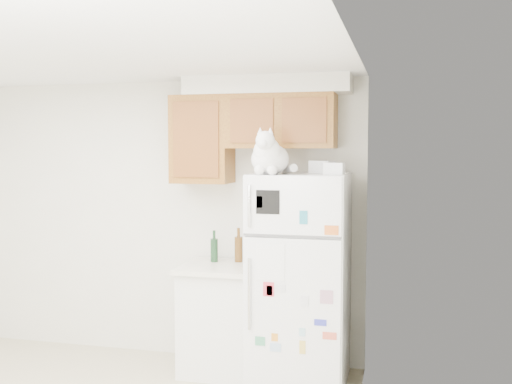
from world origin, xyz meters
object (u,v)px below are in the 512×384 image
(base_counter, at_px, (221,317))
(bottle_green, at_px, (214,246))
(refrigerator, at_px, (300,279))
(cat, at_px, (269,157))
(storage_box_back, at_px, (322,167))
(storage_box_front, at_px, (334,169))
(bottle_amber, at_px, (239,245))

(base_counter, height_order, bottle_green, bottle_green)
(base_counter, relative_size, bottle_green, 3.36)
(refrigerator, height_order, cat, cat)
(storage_box_back, bearing_deg, bottle_green, -161.16)
(storage_box_back, xyz_separation_m, storage_box_front, (0.12, -0.21, -0.01))
(cat, bearing_deg, base_counter, 148.98)
(storage_box_front, relative_size, bottle_amber, 0.51)
(bottle_green, bearing_deg, cat, -34.52)
(bottle_green, distance_m, bottle_amber, 0.21)
(bottle_amber, bearing_deg, refrigerator, -21.54)
(cat, distance_m, storage_box_back, 0.50)
(storage_box_front, xyz_separation_m, bottle_green, (-1.06, 0.27, -0.69))
(base_counter, bearing_deg, cat, -31.02)
(storage_box_back, xyz_separation_m, bottle_amber, (-0.74, 0.11, -0.68))
(base_counter, bearing_deg, storage_box_front, -9.70)
(cat, bearing_deg, storage_box_front, 14.72)
(cat, height_order, storage_box_front, cat)
(bottle_amber, bearing_deg, storage_box_back, -8.77)
(refrigerator, height_order, storage_box_front, storage_box_front)
(base_counter, relative_size, storage_box_back, 5.11)
(storage_box_back, xyz_separation_m, bottle_green, (-0.94, 0.06, -0.69))
(storage_box_back, height_order, storage_box_front, storage_box_back)
(base_counter, distance_m, storage_box_front, 1.62)
(base_counter, xyz_separation_m, cat, (0.49, -0.29, 1.37))
(refrigerator, bearing_deg, storage_box_back, 35.34)
(base_counter, xyz_separation_m, storage_box_back, (0.85, 0.04, 1.29))
(base_counter, relative_size, cat, 1.78)
(bottle_green, bearing_deg, refrigerator, -12.85)
(refrigerator, xyz_separation_m, base_counter, (-0.69, 0.07, -0.39))
(base_counter, relative_size, bottle_amber, 3.11)
(refrigerator, xyz_separation_m, storage_box_back, (0.16, 0.11, 0.90))
(refrigerator, bearing_deg, base_counter, 173.91)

